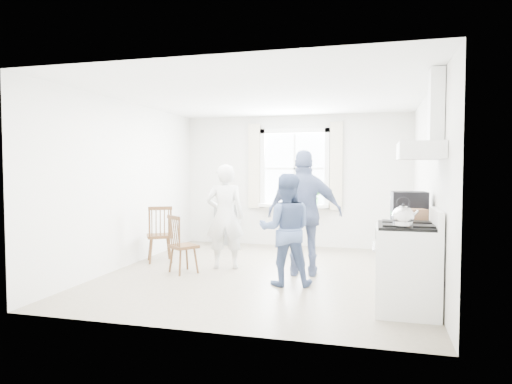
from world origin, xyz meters
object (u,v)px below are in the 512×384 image
Objects in this scene: stereo_stack at (409,207)px; windsor_chair_a at (160,228)px; low_cabinet at (409,258)px; windsor_chair_b at (178,238)px; person_left at (225,216)px; gas_stove at (407,267)px; person_mid at (286,229)px; person_right at (305,213)px.

windsor_chair_a is at bearing 166.95° from stereo_stack.
low_cabinet is 2.06× the size of stereo_stack.
person_left is (0.56, 0.53, 0.28)m from windsor_chair_b.
low_cabinet is 0.64m from stereo_stack.
person_left reaches higher than windsor_chair_a.
gas_stove is at bearing 134.06° from person_left.
gas_stove is 1.24× the size of low_cabinet.
person_left reaches higher than low_cabinet.
person_mid reaches higher than low_cabinet.
person_left reaches higher than windsor_chair_b.
windsor_chair_a is 0.58× the size of person_left.
stereo_stack is at bearing -13.05° from windsor_chair_a.
gas_stove is at bearing -95.68° from low_cabinet.
stereo_stack is 0.29× the size of person_mid.
gas_stove reaches higher than low_cabinet.
person_left is at bearing -5.32° from windsor_chair_a.
person_right is at bearing 153.66° from low_cabinet.
stereo_stack is 2.78m from person_left.
person_right is (-1.39, 0.63, -0.17)m from stereo_stack.
person_mid is 0.66m from person_right.
low_cabinet is 0.61× the size of person_mid.
person_right reaches higher than person_left.
person_right is (1.27, -0.14, 0.10)m from person_left.
stereo_stack is 0.27× the size of person_left.
person_right is (2.43, -0.25, 0.33)m from windsor_chair_a.
windsor_chair_b is 0.48× the size of person_right.
windsor_chair_a is 2.43m from person_mid.
person_mid is (1.11, -0.76, -0.07)m from person_left.
person_mid reaches higher than stereo_stack.
gas_stove is 1.29× the size of windsor_chair_b.
low_cabinet is 2.82m from person_left.
windsor_chair_a reaches higher than windsor_chair_b.
low_cabinet is 3.24m from windsor_chair_b.
person_mid is at bearing 130.29° from person_left.
person_right reaches higher than windsor_chair_a.
person_right is at bearing -115.75° from person_mid.
stereo_stack is (0.06, 0.76, 0.60)m from gas_stove.
stereo_stack is 1.59m from person_mid.
windsor_chair_a is 0.52× the size of person_right.
person_mid is (2.27, -0.86, 0.17)m from windsor_chair_a.
person_right is (-1.33, 1.39, 0.43)m from gas_stove.
stereo_stack reaches higher than low_cabinet.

